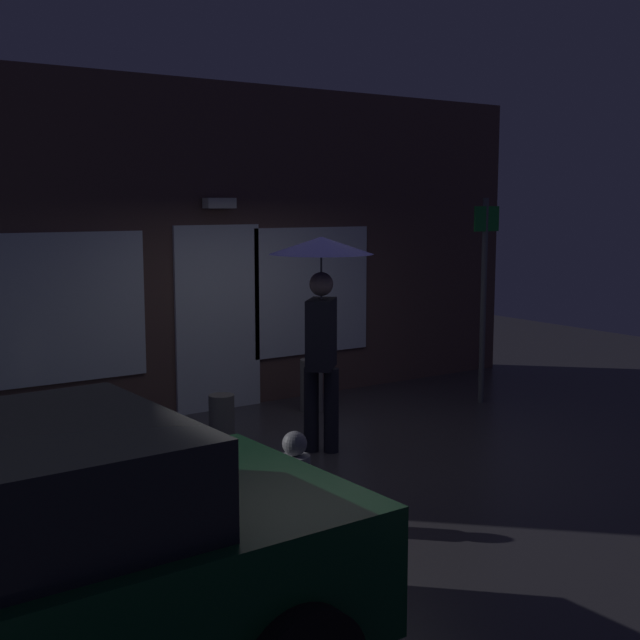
{
  "coord_description": "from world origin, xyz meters",
  "views": [
    {
      "loc": [
        -4.55,
        -6.65,
        2.45
      ],
      "look_at": [
        0.01,
        0.06,
        1.32
      ],
      "focal_mm": 47.35,
      "sensor_mm": 36.0,
      "label": 1
    }
  ],
  "objects": [
    {
      "name": "fire_hydrant",
      "position": [
        -1.23,
        -1.43,
        0.34
      ],
      "size": [
        0.24,
        0.24,
        0.74
      ],
      "color": "gray",
      "rests_on": "ground"
    },
    {
      "name": "building_facade",
      "position": [
        -0.0,
        2.34,
        1.91
      ],
      "size": [
        9.24,
        0.48,
        3.85
      ],
      "color": "brown",
      "rests_on": "ground"
    },
    {
      "name": "ground_plane",
      "position": [
        0.0,
        0.0,
        0.0
      ],
      "size": [
        18.0,
        18.0,
        0.0
      ],
      "primitive_type": "plane",
      "color": "#38353A"
    },
    {
      "name": "person_with_umbrella",
      "position": [
        0.03,
        0.06,
        1.61
      ],
      "size": [
        1.01,
        1.01,
        2.13
      ],
      "rotation": [
        0.0,
        0.0,
        -2.34
      ],
      "color": "black",
      "rests_on": "ground"
    },
    {
      "name": "sidewalk_bollard",
      "position": [
        0.87,
        1.5,
        0.31
      ],
      "size": [
        0.27,
        0.27,
        0.62
      ],
      "primitive_type": "cylinder",
      "color": "slate",
      "rests_on": "ground"
    },
    {
      "name": "street_sign_post",
      "position": [
        2.85,
        0.67,
        1.42
      ],
      "size": [
        0.4,
        0.07,
        2.51
      ],
      "color": "#595B60",
      "rests_on": "ground"
    },
    {
      "name": "sidewalk_bollard_2",
      "position": [
        -0.56,
        1.06,
        0.23
      ],
      "size": [
        0.27,
        0.27,
        0.46
      ],
      "primitive_type": "cylinder",
      "color": "slate",
      "rests_on": "ground"
    }
  ]
}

